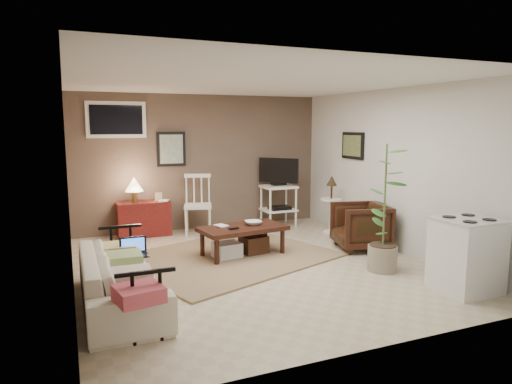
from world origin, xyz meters
name	(u,v)px	position (x,y,z in m)	size (l,w,h in m)	color
floor	(255,266)	(0.00, 0.00, 0.00)	(5.00, 5.00, 0.00)	#C1B293
art_back	(171,149)	(-0.55, 2.48, 1.45)	(0.50, 0.03, 0.60)	black
art_right	(353,146)	(2.23, 1.05, 1.52)	(0.03, 0.60, 0.45)	black
window	(116,120)	(-1.45, 2.48, 1.95)	(0.96, 0.03, 0.60)	white
rug	(228,257)	(-0.21, 0.49, 0.01)	(2.73, 2.18, 0.03)	#987958
coffee_table	(242,239)	(0.01, 0.49, 0.26)	(1.29, 0.79, 0.46)	#38170F
sofa	(120,270)	(-1.80, -0.71, 0.38)	(1.93, 0.56, 0.75)	beige
sofa_pillows	(127,268)	(-1.75, -0.94, 0.46)	(0.37, 1.83, 0.13)	beige
sofa_end_rails	(132,274)	(-1.69, -0.71, 0.32)	(0.52, 1.93, 0.65)	black
laptop	(134,250)	(-1.61, -0.38, 0.49)	(0.30, 0.22, 0.20)	black
red_console	(143,215)	(-1.10, 2.28, 0.35)	(0.87, 0.39, 1.01)	maroon
spindle_chair	(198,206)	(-0.20, 2.09, 0.48)	(0.57, 0.57, 1.02)	white
tv_stand	(279,190)	(1.35, 2.09, 0.67)	(0.60, 0.58, 1.27)	white
side_table	(331,198)	(1.95, 1.25, 0.62)	(0.37, 0.37, 1.00)	white
armchair	(361,224)	(1.80, 0.17, 0.38)	(0.75, 0.70, 0.77)	black
potted_plant	(385,203)	(1.44, -0.82, 0.88)	(0.42, 0.42, 1.66)	gray
stove	(467,255)	(1.84, -1.77, 0.42)	(0.65, 0.60, 0.85)	white
bowl	(253,217)	(0.20, 0.53, 0.55)	(0.24, 0.06, 0.24)	#38170F
book_table	(217,220)	(-0.34, 0.60, 0.54)	(0.15, 0.02, 0.20)	#38170F
book_console	(159,195)	(-0.84, 2.21, 0.69)	(0.17, 0.02, 0.22)	#38170F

